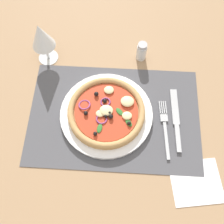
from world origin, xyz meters
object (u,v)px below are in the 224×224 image
object	(u,v)px
pepper_shaker	(142,51)
plate	(106,114)
knife	(176,119)
napkin	(196,182)
wine_glass	(41,37)
pizza	(107,111)
fork	(165,126)

from	to	relation	value
pepper_shaker	plate	bearing A→B (deg)	-114.79
plate	pepper_shaker	world-z (taller)	pepper_shaker
knife	napkin	world-z (taller)	knife
plate	napkin	size ratio (longest dim) A/B	2.04
plate	knife	size ratio (longest dim) A/B	1.36
wine_glass	napkin	world-z (taller)	wine_glass
pizza	fork	distance (cm)	17.48
fork	pepper_shaker	bearing A→B (deg)	12.26
fork	pizza	bearing A→B (deg)	76.29
knife	napkin	xyz separation A→B (cm)	(4.75, -17.98, -0.47)
pizza	fork	bearing A→B (deg)	-9.27
pizza	knife	world-z (taller)	pizza
wine_glass	napkin	bearing A→B (deg)	-39.70
pizza	napkin	xyz separation A→B (cm)	(25.20, -18.34, -2.62)
plate	fork	distance (cm)	17.40
napkin	pepper_shaker	size ratio (longest dim) A/B	1.99
wine_glass	plate	bearing A→B (deg)	-43.85
fork	plate	bearing A→B (deg)	76.46
wine_glass	fork	bearing A→B (deg)	-30.78
napkin	wine_glass	bearing A→B (deg)	140.30
knife	wine_glass	distance (cm)	46.57
napkin	plate	bearing A→B (deg)	144.08
fork	napkin	distance (cm)	17.52
pizza	pepper_shaker	world-z (taller)	pepper_shaker
fork	pepper_shaker	size ratio (longest dim) A/B	2.70
fork	wine_glass	xyz separation A→B (cm)	(-37.66, 22.43, 9.43)
pizza	napkin	distance (cm)	31.28
pepper_shaker	wine_glass	bearing A→B (deg)	-176.64
fork	wine_glass	bearing A→B (deg)	54.78
plate	pizza	world-z (taller)	pizza
pizza	napkin	world-z (taller)	pizza
napkin	fork	bearing A→B (deg)	117.46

